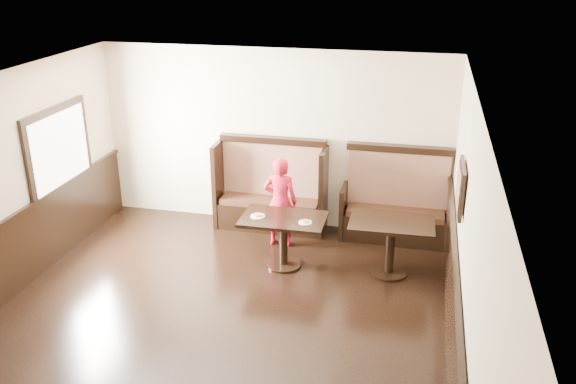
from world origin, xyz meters
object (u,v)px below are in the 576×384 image
(table_main, at_px, (284,229))
(booth_neighbor, at_px, (396,209))
(table_neighbor, at_px, (391,235))
(booth_main, at_px, (271,195))
(child, at_px, (280,202))

(table_main, bearing_deg, booth_neighbor, 39.81)
(booth_neighbor, distance_m, table_neighbor, 1.13)
(booth_main, xyz_separation_m, booth_neighbor, (1.95, -0.00, -0.05))
(booth_main, distance_m, table_neighbor, 2.25)
(booth_main, relative_size, table_neighbor, 1.54)
(booth_main, bearing_deg, table_neighbor, -30.04)
(booth_neighbor, height_order, table_main, booth_neighbor)
(table_main, distance_m, child, 0.68)
(booth_neighbor, height_order, child, booth_neighbor)
(booth_main, bearing_deg, child, -64.19)
(booth_main, distance_m, booth_neighbor, 1.95)
(booth_main, relative_size, booth_neighbor, 1.06)
(table_neighbor, xyz_separation_m, child, (-1.66, 0.53, 0.11))
(table_neighbor, bearing_deg, booth_neighbor, 88.49)
(booth_neighbor, distance_m, child, 1.78)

